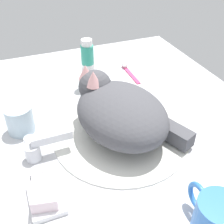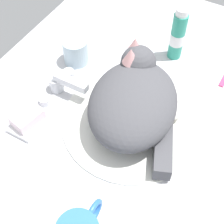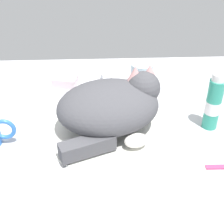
% 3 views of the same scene
% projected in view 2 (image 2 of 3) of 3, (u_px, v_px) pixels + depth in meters
% --- Properties ---
extents(ground_plane, '(1.10, 0.83, 0.03)m').
position_uv_depth(ground_plane, '(131.00, 125.00, 0.79)').
color(ground_plane, silver).
extents(sink_basin, '(0.33, 0.33, 0.01)m').
position_uv_depth(sink_basin, '(132.00, 120.00, 0.78)').
color(sink_basin, silver).
rests_on(sink_basin, ground_plane).
extents(faucet, '(0.13, 0.11, 0.06)m').
position_uv_depth(faucet, '(61.00, 84.00, 0.82)').
color(faucet, silver).
rests_on(faucet, ground_plane).
extents(cat, '(0.29, 0.26, 0.14)m').
position_uv_depth(cat, '(135.00, 100.00, 0.73)').
color(cat, '#4C4C51').
rests_on(cat, sink_basin).
extents(rinse_cup, '(0.07, 0.07, 0.07)m').
position_uv_depth(rinse_cup, '(76.00, 51.00, 0.88)').
color(rinse_cup, silver).
rests_on(rinse_cup, ground_plane).
extents(soap_dish, '(0.09, 0.06, 0.01)m').
position_uv_depth(soap_dish, '(29.00, 122.00, 0.77)').
color(soap_dish, white).
rests_on(soap_dish, ground_plane).
extents(soap_bar, '(0.08, 0.06, 0.03)m').
position_uv_depth(soap_bar, '(27.00, 117.00, 0.76)').
color(soap_bar, silver).
rests_on(soap_bar, soap_dish).
extents(toothpaste_bottle, '(0.04, 0.04, 0.15)m').
position_uv_depth(toothpaste_bottle, '(176.00, 35.00, 0.86)').
color(toothpaste_bottle, teal).
rests_on(toothpaste_bottle, ground_plane).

